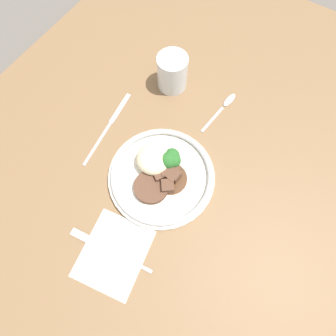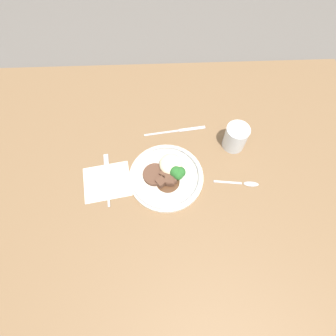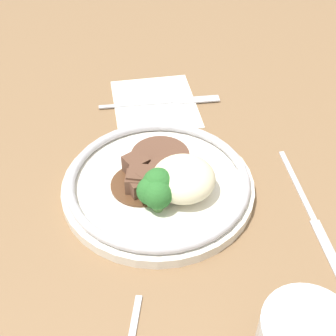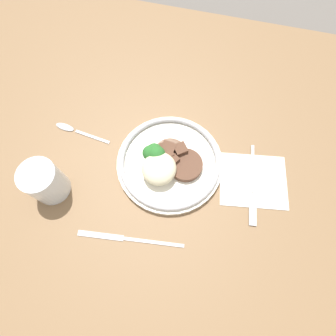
# 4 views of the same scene
# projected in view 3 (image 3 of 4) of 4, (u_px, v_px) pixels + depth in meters

# --- Properties ---
(ground_plane) EXTENTS (8.00, 8.00, 0.00)m
(ground_plane) POSITION_uv_depth(u_px,v_px,m) (163.00, 229.00, 0.62)
(ground_plane) COLOR #5B5651
(dining_table) EXTENTS (1.46, 1.08, 0.04)m
(dining_table) POSITION_uv_depth(u_px,v_px,m) (163.00, 219.00, 0.60)
(dining_table) COLOR brown
(dining_table) RESTS_ON ground
(napkin) EXTENTS (0.17, 0.15, 0.00)m
(napkin) POSITION_uv_depth(u_px,v_px,m) (153.00, 104.00, 0.76)
(napkin) COLOR silver
(napkin) RESTS_ON dining_table
(plate) EXTENTS (0.25, 0.25, 0.06)m
(plate) POSITION_uv_depth(u_px,v_px,m) (158.00, 182.00, 0.60)
(plate) COLOR silver
(plate) RESTS_ON dining_table
(fork) EXTENTS (0.04, 0.20, 0.00)m
(fork) POSITION_uv_depth(u_px,v_px,m) (170.00, 102.00, 0.76)
(fork) COLOR #B7B7BC
(fork) RESTS_ON napkin
(knife) EXTENTS (0.23, 0.04, 0.00)m
(knife) POSITION_uv_depth(u_px,v_px,m) (310.00, 217.00, 0.58)
(knife) COLOR #B7B7BC
(knife) RESTS_ON dining_table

